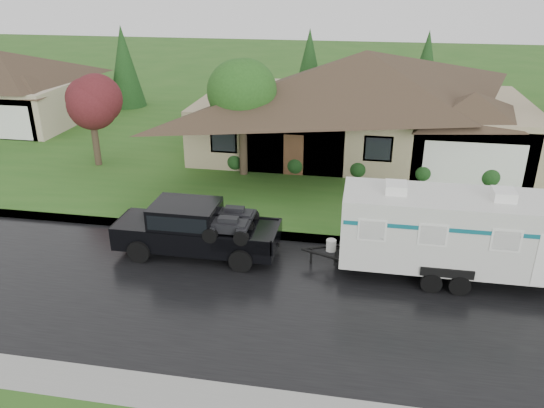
# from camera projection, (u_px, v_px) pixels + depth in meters

# --- Properties ---
(ground) EXTENTS (140.00, 140.00, 0.00)m
(ground) POSITION_uv_depth(u_px,v_px,m) (292.00, 268.00, 18.74)
(ground) COLOR #29571B
(ground) RESTS_ON ground
(road) EXTENTS (140.00, 8.00, 0.01)m
(road) POSITION_uv_depth(u_px,v_px,m) (283.00, 299.00, 16.93)
(road) COLOR black
(road) RESTS_ON ground
(curb) EXTENTS (140.00, 0.50, 0.15)m
(curb) POSITION_uv_depth(u_px,v_px,m) (300.00, 237.00, 20.74)
(curb) COLOR gray
(curb) RESTS_ON ground
(lawn) EXTENTS (140.00, 26.00, 0.15)m
(lawn) POSITION_uv_depth(u_px,v_px,m) (327.00, 143.00, 32.24)
(lawn) COLOR #29571B
(lawn) RESTS_ON ground
(house_main) EXTENTS (19.44, 10.80, 6.90)m
(house_main) POSITION_uv_depth(u_px,v_px,m) (369.00, 91.00, 29.42)
(house_main) COLOR tan
(house_main) RESTS_ON lawn
(house_far) EXTENTS (10.80, 8.64, 5.80)m
(house_far) POSITION_uv_depth(u_px,v_px,m) (4.00, 81.00, 35.40)
(house_far) COLOR tan
(house_far) RESTS_ON lawn
(tree_left_green) EXTENTS (3.42, 3.42, 5.66)m
(tree_left_green) POSITION_uv_depth(u_px,v_px,m) (242.00, 97.00, 25.56)
(tree_left_green) COLOR #382B1E
(tree_left_green) RESTS_ON lawn
(tree_red) EXTENTS (2.82, 2.82, 4.66)m
(tree_red) POSITION_uv_depth(u_px,v_px,m) (91.00, 105.00, 27.16)
(tree_red) COLOR #382B1E
(tree_red) RESTS_ON lawn
(shrub_row) EXTENTS (13.60, 1.00, 1.00)m
(shrub_row) POSITION_uv_depth(u_px,v_px,m) (358.00, 167.00, 26.54)
(shrub_row) COLOR #143814
(shrub_row) RESTS_ON lawn
(pickup_truck) EXTENTS (5.91, 2.25, 1.97)m
(pickup_truck) POSITION_uv_depth(u_px,v_px,m) (194.00, 227.00, 19.31)
(pickup_truck) COLOR black
(pickup_truck) RESTS_ON ground
(travel_trailer) EXTENTS (7.29, 2.56, 3.27)m
(travel_trailer) POSITION_uv_depth(u_px,v_px,m) (447.00, 230.00, 17.61)
(travel_trailer) COLOR silver
(travel_trailer) RESTS_ON ground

